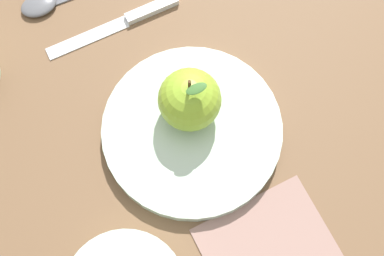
{
  "coord_description": "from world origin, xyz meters",
  "views": [
    {
      "loc": [
        0.19,
        -0.16,
        0.67
      ],
      "look_at": [
        0.04,
        0.01,
        0.02
      ],
      "focal_mm": 53.47,
      "sensor_mm": 36.0,
      "label": 1
    }
  ],
  "objects": [
    {
      "name": "ground_plane",
      "position": [
        0.0,
        0.0,
        0.0
      ],
      "size": [
        2.4,
        2.4,
        0.0
      ],
      "primitive_type": "plane",
      "color": "brown"
    },
    {
      "name": "dinner_plate",
      "position": [
        0.04,
        0.01,
        0.01
      ],
      "size": [
        0.22,
        0.22,
        0.02
      ],
      "color": "#B2C6B2",
      "rests_on": "ground_plane"
    },
    {
      "name": "apple",
      "position": [
        0.03,
        0.02,
        0.06
      ],
      "size": [
        0.07,
        0.07,
        0.09
      ],
      "color": "#8CB22D",
      "rests_on": "dinner_plate"
    },
    {
      "name": "knife",
      "position": [
        -0.13,
        0.06,
        0.0
      ],
      "size": [
        0.08,
        0.18,
        0.01
      ],
      "color": "silver",
      "rests_on": "ground_plane"
    },
    {
      "name": "spoon",
      "position": [
        -0.22,
        0.01,
        0.01
      ],
      "size": [
        0.09,
        0.17,
        0.01
      ],
      "color": "#59595E",
      "rests_on": "ground_plane"
    },
    {
      "name": "linen_napkin",
      "position": [
        0.21,
        -0.04,
        0.0
      ],
      "size": [
        0.17,
        0.18,
        0.0
      ],
      "primitive_type": "cube",
      "rotation": [
        0.0,
        0.0,
        2.78
      ],
      "color": "gray",
      "rests_on": "ground_plane"
    }
  ]
}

